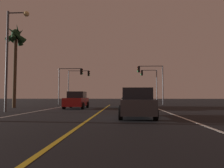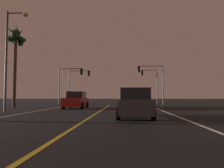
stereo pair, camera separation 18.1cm
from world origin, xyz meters
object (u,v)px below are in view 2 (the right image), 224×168
at_px(car_lead_same_lane, 135,103).
at_px(palm_tree_left_mid, 16,42).
at_px(street_lamp_left_mid, 11,48).
at_px(traffic_light_far_right, 149,79).
at_px(traffic_light_near_right, 151,76).
at_px(traffic_light_near_left, 71,77).
at_px(car_oncoming, 76,100).
at_px(car_ahead_far, 129,100).
at_px(traffic_light_far_left, 79,79).

bearing_deg(car_lead_same_lane, palm_tree_left_mid, 51.78).
bearing_deg(street_lamp_left_mid, traffic_light_far_right, 56.51).
distance_m(car_lead_same_lane, traffic_light_near_right, 19.07).
height_order(car_lead_same_lane, traffic_light_near_left, traffic_light_near_left).
distance_m(car_oncoming, palm_tree_left_mid, 9.35).
height_order(car_ahead_far, street_lamp_left_mid, street_lamp_left_mid).
relative_size(traffic_light_far_right, street_lamp_left_mid, 0.71).
xyz_separation_m(car_lead_same_lane, traffic_light_far_right, (3.73, 23.98, 3.38)).
distance_m(car_lead_same_lane, traffic_light_far_right, 24.50).
height_order(car_oncoming, palm_tree_left_mid, palm_tree_left_mid).
bearing_deg(street_lamp_left_mid, traffic_light_near_left, 85.59).
bearing_deg(car_oncoming, traffic_light_near_left, -162.52).
height_order(car_ahead_far, car_oncoming, same).
height_order(car_oncoming, traffic_light_far_right, traffic_light_far_right).
bearing_deg(car_oncoming, traffic_light_far_left, -168.87).
distance_m(car_oncoming, traffic_light_near_left, 10.52).
distance_m(car_ahead_far, traffic_light_far_right, 13.05).
height_order(street_lamp_left_mid, palm_tree_left_mid, palm_tree_left_mid).
height_order(traffic_light_near_left, traffic_light_far_right, traffic_light_far_right).
relative_size(car_ahead_far, traffic_light_far_right, 0.75).
distance_m(car_ahead_far, traffic_light_near_left, 11.14).
xyz_separation_m(car_oncoming, traffic_light_near_left, (-3.01, 9.56, 3.19)).
distance_m(traffic_light_far_right, street_lamp_left_mid, 24.14).
distance_m(car_ahead_far, traffic_light_far_left, 15.06).
distance_m(car_ahead_far, car_oncoming, 6.22).
distance_m(car_lead_same_lane, street_lamp_left_mid, 11.18).
xyz_separation_m(traffic_light_far_left, street_lamp_left_mid, (-1.18, -20.12, 0.85)).
relative_size(traffic_light_far_right, palm_tree_left_mid, 0.63).
distance_m(car_oncoming, street_lamp_left_mid, 7.80).
bearing_deg(palm_tree_left_mid, traffic_light_near_right, 29.34).
bearing_deg(traffic_light_near_right, palm_tree_left_mid, 29.34).
height_order(car_ahead_far, traffic_light_near_right, traffic_light_near_right).
distance_m(traffic_light_far_left, palm_tree_left_mid, 15.07).
bearing_deg(traffic_light_far_left, car_ahead_far, -55.11).
xyz_separation_m(traffic_light_near_right, traffic_light_far_right, (0.48, 5.50, -0.01)).
xyz_separation_m(traffic_light_far_left, palm_tree_left_mid, (-3.94, -14.26, 2.85)).
distance_m(traffic_light_near_right, traffic_light_far_left, 12.89).
relative_size(car_oncoming, street_lamp_left_mid, 0.53).
height_order(traffic_light_far_right, palm_tree_left_mid, palm_tree_left_mid).
relative_size(traffic_light_near_left, street_lamp_left_mid, 0.66).
bearing_deg(car_oncoming, palm_tree_left_mid, -96.61).
xyz_separation_m(traffic_light_near_right, street_lamp_left_mid, (-12.83, -14.62, 0.88)).
relative_size(traffic_light_near_right, traffic_light_far_left, 0.99).
height_order(car_ahead_far, traffic_light_far_right, traffic_light_far_right).
height_order(car_ahead_far, traffic_light_near_left, traffic_light_near_left).
height_order(car_oncoming, traffic_light_near_right, traffic_light_near_right).
bearing_deg(traffic_light_far_left, car_lead_same_lane, -70.68).
bearing_deg(street_lamp_left_mid, car_oncoming, 50.68).
bearing_deg(traffic_light_near_left, traffic_light_near_right, 0.00).
xyz_separation_m(traffic_light_near_right, traffic_light_near_left, (-11.70, 0.00, -0.20)).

